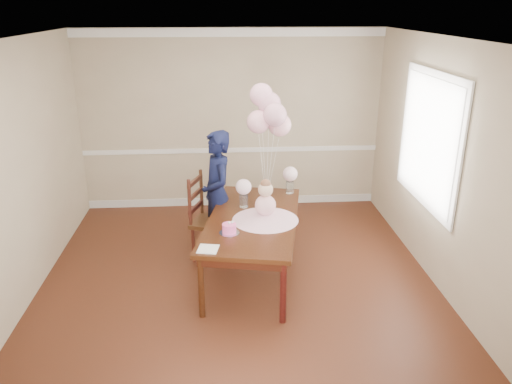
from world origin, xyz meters
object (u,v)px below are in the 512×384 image
birthday_cake (229,228)px  woman (217,195)px  dining_table_top (253,219)px  dining_chair_seat (213,222)px

birthday_cake → woman: size_ratio=0.09×
dining_table_top → birthday_cake: size_ratio=13.33×
dining_table_top → dining_chair_seat: size_ratio=4.23×
woman → dining_chair_seat: bearing=-52.1°
dining_table_top → dining_chair_seat: dining_table_top is taller
dining_table_top → birthday_cake: bearing=-114.0°
birthday_cake → woman: (-0.13, 0.97, 0.01)m
birthday_cake → dining_table_top: bearing=55.3°
birthday_cake → woman: bearing=97.4°
birthday_cake → dining_chair_seat: 0.96m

